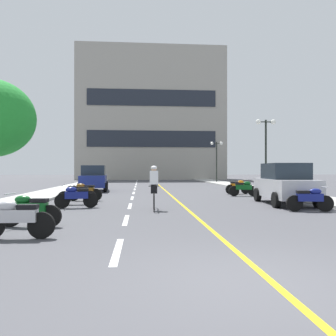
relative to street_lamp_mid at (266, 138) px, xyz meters
name	(u,v)px	position (x,y,z in m)	size (l,w,h in m)	color
ground_plane	(161,190)	(-7.34, 1.75, -3.78)	(140.00, 140.00, 0.00)	#47474C
curb_left	(71,187)	(-14.54, 4.75, -3.72)	(2.40, 72.00, 0.12)	#A8A8A3
curb_right	(244,187)	(-0.14, 4.75, -3.72)	(2.40, 72.00, 0.12)	#A8A8A3
lane_dash_0	(117,251)	(-9.34, -17.25, -3.77)	(0.14, 2.20, 0.01)	silver
lane_dash_1	(126,220)	(-9.34, -13.25, -3.77)	(0.14, 2.20, 0.01)	silver
lane_dash_2	(130,206)	(-9.34, -9.25, -3.77)	(0.14, 2.20, 0.01)	silver
lane_dash_3	(132,198)	(-9.34, -5.25, -3.77)	(0.14, 2.20, 0.01)	silver
lane_dash_4	(134,193)	(-9.34, -1.25, -3.77)	(0.14, 2.20, 0.01)	silver
lane_dash_5	(135,189)	(-9.34, 2.75, -3.77)	(0.14, 2.20, 0.01)	silver
lane_dash_6	(135,187)	(-9.34, 6.75, -3.77)	(0.14, 2.20, 0.01)	silver
lane_dash_7	(136,185)	(-9.34, 10.75, -3.77)	(0.14, 2.20, 0.01)	silver
lane_dash_8	(136,183)	(-9.34, 14.75, -3.77)	(0.14, 2.20, 0.01)	silver
lane_dash_9	(137,182)	(-9.34, 18.75, -3.77)	(0.14, 2.20, 0.01)	silver
lane_dash_10	(137,181)	(-9.34, 22.75, -3.77)	(0.14, 2.20, 0.01)	silver
lane_dash_11	(137,180)	(-9.34, 26.75, -3.77)	(0.14, 2.20, 0.01)	silver
centre_line_yellow	(162,188)	(-7.09, 4.75, -3.77)	(0.12, 66.00, 0.01)	gold
office_building	(151,115)	(-7.23, 29.27, 6.09)	(22.03, 7.17, 19.74)	#9E998E
street_lamp_mid	(266,138)	(0.00, 0.00, 0.00)	(1.46, 0.36, 4.98)	black
street_lamp_far	(217,152)	(-0.18, 15.07, -0.26)	(1.46, 0.36, 4.58)	black
parked_car_near	(285,184)	(-2.50, -9.05, -2.86)	(2.17, 4.31, 1.82)	black
parked_car_mid	(94,178)	(-12.20, 0.87, -2.86)	(2.15, 4.30, 1.82)	black
motorcycle_0	(16,218)	(-11.67, -15.95, -3.30)	(1.70, 0.60, 0.92)	black
motorcycle_1	(30,210)	(-11.87, -14.35, -3.30)	(1.70, 0.60, 0.92)	black
motorcycle_2	(310,199)	(-2.69, -11.69, -3.30)	(1.70, 0.60, 0.92)	black
motorcycle_3	(76,196)	(-11.46, -9.86, -3.30)	(1.69, 0.61, 0.92)	black
motorcycle_4	(77,194)	(-11.69, -8.45, -3.30)	(1.70, 0.60, 0.92)	black
motorcycle_5	(84,191)	(-11.64, -6.68, -3.30)	(1.70, 0.60, 0.92)	black
motorcycle_6	(244,188)	(-2.97, -4.49, -3.30)	(1.70, 0.60, 0.92)	black
motorcycle_7	(238,186)	(-2.79, -2.67, -3.30)	(1.67, 0.71, 0.92)	black
cyclist_rider	(154,187)	(-8.39, -10.76, -2.89)	(0.42, 1.77, 1.71)	black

